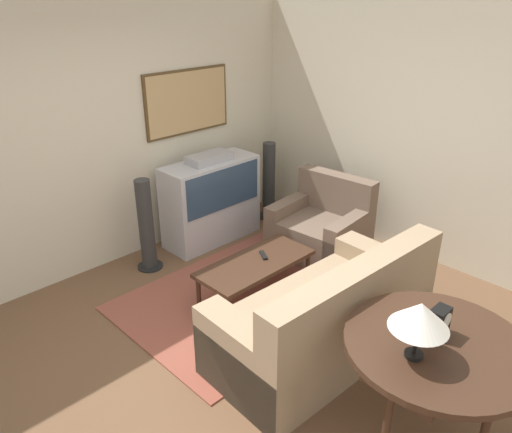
# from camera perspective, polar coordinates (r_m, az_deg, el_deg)

# --- Properties ---
(ground_plane) EXTENTS (12.00, 12.00, 0.00)m
(ground_plane) POSITION_cam_1_polar(r_m,az_deg,el_deg) (4.22, -2.42, -15.73)
(ground_plane) COLOR brown
(wall_back) EXTENTS (12.00, 0.10, 2.70)m
(wall_back) POSITION_cam_1_polar(r_m,az_deg,el_deg) (5.20, -18.75, 8.05)
(wall_back) COLOR beige
(wall_back) RESTS_ON ground_plane
(wall_right) EXTENTS (0.06, 12.00, 2.70)m
(wall_right) POSITION_cam_1_polar(r_m,az_deg,el_deg) (5.50, 18.24, 8.98)
(wall_right) COLOR beige
(wall_right) RESTS_ON ground_plane
(area_rug) EXTENTS (2.30, 1.68, 0.01)m
(area_rug) POSITION_cam_1_polar(r_m,az_deg,el_deg) (4.91, -1.11, -8.99)
(area_rug) COLOR brown
(area_rug) RESTS_ON ground_plane
(tv) EXTENTS (1.14, 0.47, 1.05)m
(tv) POSITION_cam_1_polar(r_m,az_deg,el_deg) (5.78, -5.14, 1.88)
(tv) COLOR #B7B7BC
(tv) RESTS_ON ground_plane
(couch) EXTENTS (1.89, 0.98, 0.94)m
(couch) POSITION_cam_1_polar(r_m,az_deg,el_deg) (4.09, 7.99, -11.55)
(couch) COLOR #9E8466
(couch) RESTS_ON ground_plane
(armchair) EXTENTS (0.89, 1.00, 0.86)m
(armchair) POSITION_cam_1_polar(r_m,az_deg,el_deg) (5.58, 7.45, -1.43)
(armchair) COLOR brown
(armchair) RESTS_ON ground_plane
(coffee_table) EXTENTS (1.15, 0.51, 0.39)m
(coffee_table) POSITION_cam_1_polar(r_m,az_deg,el_deg) (4.72, -0.06, -5.59)
(coffee_table) COLOR #3D2619
(coffee_table) RESTS_ON ground_plane
(console_table) EXTENTS (1.13, 1.13, 0.78)m
(console_table) POSITION_cam_1_polar(r_m,az_deg,el_deg) (3.34, 19.99, -14.36)
(console_table) COLOR #3D2619
(console_table) RESTS_ON ground_plane
(table_lamp) EXTENTS (0.34, 0.34, 0.37)m
(table_lamp) POSITION_cam_1_polar(r_m,az_deg,el_deg) (2.99, 18.24, -10.79)
(table_lamp) COLOR black
(table_lamp) RESTS_ON console_table
(mantel_clock) EXTENTS (0.13, 0.10, 0.19)m
(mantel_clock) POSITION_cam_1_polar(r_m,az_deg,el_deg) (3.31, 20.21, -11.23)
(mantel_clock) COLOR black
(mantel_clock) RESTS_ON console_table
(remote) EXTENTS (0.12, 0.16, 0.02)m
(remote) POSITION_cam_1_polar(r_m,az_deg,el_deg) (4.79, 0.85, -4.44)
(remote) COLOR black
(remote) RESTS_ON coffee_table
(speaker_tower_left) EXTENTS (0.27, 0.27, 1.00)m
(speaker_tower_left) POSITION_cam_1_polar(r_m,az_deg,el_deg) (5.28, -12.42, -1.23)
(speaker_tower_left) COLOR black
(speaker_tower_left) RESTS_ON ground_plane
(speaker_tower_right) EXTENTS (0.27, 0.27, 1.00)m
(speaker_tower_right) POSITION_cam_1_polar(r_m,az_deg,el_deg) (6.33, 1.47, 3.86)
(speaker_tower_right) COLOR black
(speaker_tower_right) RESTS_ON ground_plane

